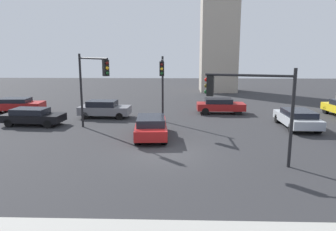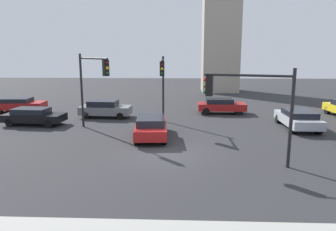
# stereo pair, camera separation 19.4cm
# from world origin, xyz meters

# --- Properties ---
(ground_plane) EXTENTS (103.80, 103.80, 0.00)m
(ground_plane) POSITION_xyz_m (0.00, 0.00, 0.00)
(ground_plane) COLOR #2D2D30
(traffic_light_0) EXTENTS (2.83, 3.33, 5.30)m
(traffic_light_0) POSITION_xyz_m (-5.06, 4.49, 3.79)
(traffic_light_0) COLOR black
(traffic_light_0) RESTS_ON ground_plane
(traffic_light_1) EXTENTS (4.08, 1.34, 4.68)m
(traffic_light_1) POSITION_xyz_m (4.03, -1.44, 3.31)
(traffic_light_1) COLOR black
(traffic_light_1) RESTS_ON ground_plane
(traffic_light_2) EXTENTS (0.33, 2.82, 5.10)m
(traffic_light_2) POSITION_xyz_m (-0.50, 6.79, 3.58)
(traffic_light_2) COLOR black
(traffic_light_2) RESTS_ON ground_plane
(car_0) EXTENTS (4.57, 2.15, 1.29)m
(car_0) POSITION_xyz_m (-10.20, 6.39, 0.69)
(car_0) COLOR black
(car_0) RESTS_ON ground_plane
(car_1) EXTENTS (2.10, 4.81, 1.34)m
(car_1) POSITION_xyz_m (9.29, 6.15, 0.73)
(car_1) COLOR #ADB2B7
(car_1) RESTS_ON ground_plane
(car_2) EXTENTS (4.21, 1.79, 1.34)m
(car_2) POSITION_xyz_m (4.45, 11.63, 0.72)
(car_2) COLOR maroon
(car_2) RESTS_ON ground_plane
(car_3) EXTENTS (2.28, 4.88, 1.39)m
(car_3) POSITION_xyz_m (-1.05, 3.15, 0.74)
(car_3) COLOR maroon
(car_3) RESTS_ON ground_plane
(car_5) EXTENTS (4.28, 2.08, 1.44)m
(car_5) POSITION_xyz_m (-5.51, 9.46, 0.75)
(car_5) COLOR slate
(car_5) RESTS_ON ground_plane
(car_6) EXTENTS (4.53, 2.23, 1.35)m
(car_6) POSITION_xyz_m (-13.83, 11.29, 0.74)
(car_6) COLOR maroon
(car_6) RESTS_ON ground_plane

